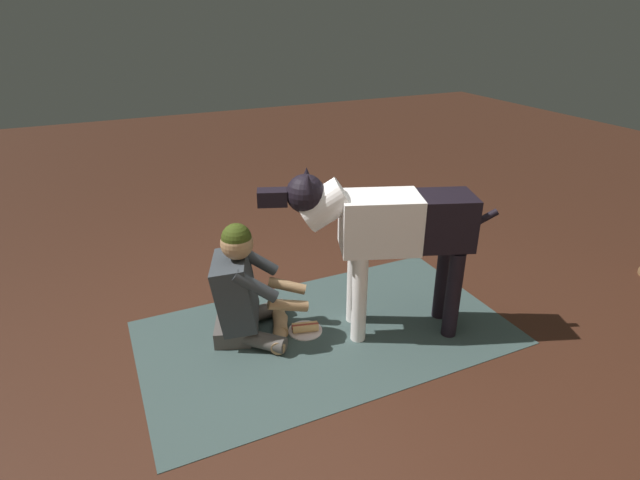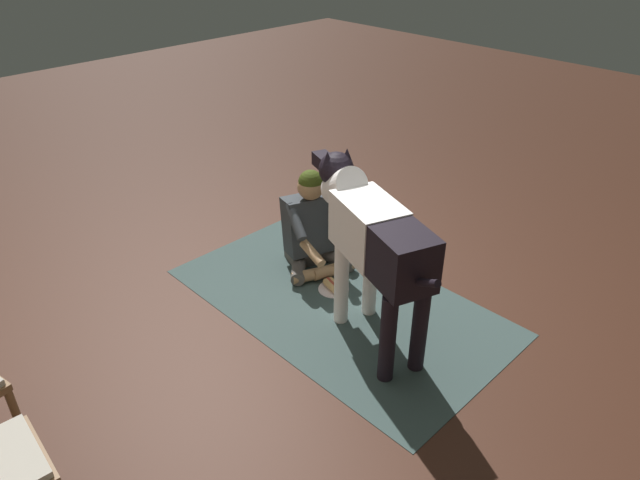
% 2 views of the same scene
% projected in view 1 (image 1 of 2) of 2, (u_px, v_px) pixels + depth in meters
% --- Properties ---
extents(ground_plane, '(16.05, 16.05, 0.00)m').
position_uv_depth(ground_plane, '(288.00, 329.00, 3.53)').
color(ground_plane, '#3C1F14').
extents(area_rug, '(2.49, 1.41, 0.01)m').
position_uv_depth(area_rug, '(327.00, 332.00, 3.49)').
color(area_rug, '#374947').
rests_on(area_rug, ground).
extents(person_sitting_on_floor, '(0.70, 0.61, 0.83)m').
position_uv_depth(person_sitting_on_floor, '(244.00, 292.00, 3.33)').
color(person_sitting_on_floor, '#4F4A45').
rests_on(person_sitting_on_floor, ground).
extents(large_dog, '(1.47, 0.66, 1.16)m').
position_uv_depth(large_dog, '(388.00, 228.00, 3.22)').
color(large_dog, white).
rests_on(large_dog, ground).
extents(hot_dog_on_plate, '(0.24, 0.24, 0.06)m').
position_uv_depth(hot_dog_on_plate, '(305.00, 328.00, 3.49)').
color(hot_dog_on_plate, silver).
rests_on(hot_dog_on_plate, ground).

